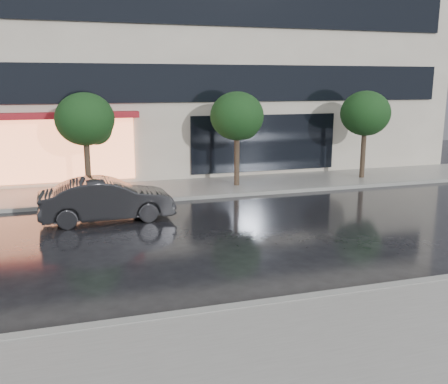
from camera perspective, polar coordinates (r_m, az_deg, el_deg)
name	(u,v)px	position (r m, az deg, el deg)	size (l,w,h in m)	color
ground	(252,288)	(11.01, 3.19, -10.88)	(120.00, 120.00, 0.00)	black
sidewalk_near	(324,365)	(8.35, 11.36, -18.80)	(60.00, 4.50, 0.12)	slate
sidewalk_far	(165,190)	(20.49, -6.75, 0.27)	(60.00, 3.50, 0.12)	slate
curb_near	(269,304)	(10.13, 5.20, -12.63)	(60.00, 0.25, 0.14)	gray
curb_far	(174,199)	(18.81, -5.78, -0.77)	(60.00, 0.25, 0.14)	gray
bg_building_right	(425,38)	(47.85, 22.00, 15.97)	(12.00, 12.00, 16.00)	#4C4C54
tree_mid_west	(87,121)	(19.56, -15.42, 7.82)	(2.20, 2.20, 3.99)	#33261C
tree_mid_east	(238,118)	(20.63, 1.63, 8.47)	(2.20, 2.20, 3.99)	#33261C
tree_far_east	(366,115)	(23.26, 15.94, 8.46)	(2.20, 2.20, 3.99)	#33261C
parked_car	(107,200)	(16.32, -13.23, -0.86)	(1.46, 4.19, 1.38)	black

